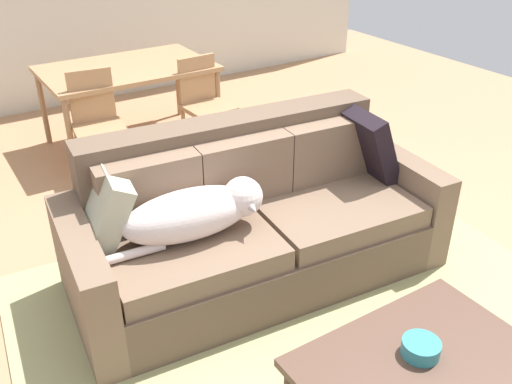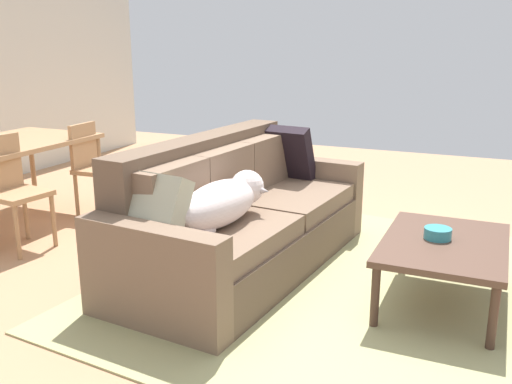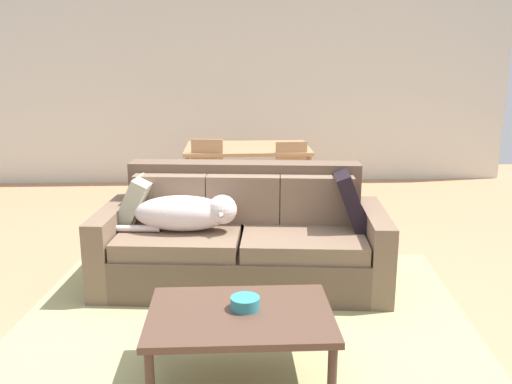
{
  "view_description": "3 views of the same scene",
  "coord_description": "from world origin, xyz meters",
  "px_view_note": "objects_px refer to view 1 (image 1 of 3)",
  "views": [
    {
      "loc": [
        -1.58,
        -2.33,
        2.24
      ],
      "look_at": [
        0.07,
        0.26,
        0.53
      ],
      "focal_mm": 39.68,
      "sensor_mm": 36.0,
      "label": 1
    },
    {
      "loc": [
        -3.53,
        -1.5,
        1.63
      ],
      "look_at": [
        0.07,
        0.09,
        0.57
      ],
      "focal_mm": 39.84,
      "sensor_mm": 36.0,
      "label": 2
    },
    {
      "loc": [
        -0.08,
        -4.09,
        1.84
      ],
      "look_at": [
        0.13,
        0.22,
        0.76
      ],
      "focal_mm": 38.72,
      "sensor_mm": 36.0,
      "label": 3
    }
  ],
  "objects_px": {
    "dining_table": "(127,73)",
    "dog_on_left_cushion": "(198,212)",
    "dining_chair_near_left": "(97,121)",
    "throw_pillow_by_right_arm": "(366,144)",
    "couch": "(253,222)",
    "coffee_table": "(422,371)",
    "dining_chair_near_right": "(204,101)",
    "throw_pillow_by_left_arm": "(105,209)",
    "bowl_on_coffee_table": "(421,348)"
  },
  "relations": [
    {
      "from": "throw_pillow_by_left_arm",
      "to": "dining_chair_near_right",
      "type": "bearing_deg",
      "value": 48.14
    },
    {
      "from": "coffee_table",
      "to": "bowl_on_coffee_table",
      "type": "distance_m",
      "value": 0.1
    },
    {
      "from": "couch",
      "to": "bowl_on_coffee_table",
      "type": "distance_m",
      "value": 1.4
    },
    {
      "from": "couch",
      "to": "dining_table",
      "type": "distance_m",
      "value": 2.36
    },
    {
      "from": "dog_on_left_cushion",
      "to": "bowl_on_coffee_table",
      "type": "distance_m",
      "value": 1.36
    },
    {
      "from": "couch",
      "to": "throw_pillow_by_right_arm",
      "type": "xyz_separation_m",
      "value": [
        0.88,
        -0.03,
        0.34
      ]
    },
    {
      "from": "bowl_on_coffee_table",
      "to": "dining_table",
      "type": "height_order",
      "value": "dining_table"
    },
    {
      "from": "dog_on_left_cushion",
      "to": "throw_pillow_by_right_arm",
      "type": "relative_size",
      "value": 2.0
    },
    {
      "from": "throw_pillow_by_right_arm",
      "to": "dining_chair_near_right",
      "type": "distance_m",
      "value": 1.84
    },
    {
      "from": "throw_pillow_by_left_arm",
      "to": "bowl_on_coffee_table",
      "type": "relative_size",
      "value": 2.44
    },
    {
      "from": "dining_table",
      "to": "dog_on_left_cushion",
      "type": "bearing_deg",
      "value": -102.61
    },
    {
      "from": "dining_chair_near_left",
      "to": "dining_chair_near_right",
      "type": "distance_m",
      "value": 0.98
    },
    {
      "from": "throw_pillow_by_right_arm",
      "to": "dining_chair_near_left",
      "type": "relative_size",
      "value": 0.52
    },
    {
      "from": "throw_pillow_by_right_arm",
      "to": "coffee_table",
      "type": "distance_m",
      "value": 1.72
    },
    {
      "from": "throw_pillow_by_left_arm",
      "to": "throw_pillow_by_right_arm",
      "type": "bearing_deg",
      "value": -5.33
    },
    {
      "from": "throw_pillow_by_left_arm",
      "to": "coffee_table",
      "type": "height_order",
      "value": "throw_pillow_by_left_arm"
    },
    {
      "from": "dining_chair_near_left",
      "to": "dining_chair_near_right",
      "type": "relative_size",
      "value": 1.04
    },
    {
      "from": "dog_on_left_cushion",
      "to": "dining_table",
      "type": "xyz_separation_m",
      "value": [
        0.55,
        2.45,
        0.06
      ]
    },
    {
      "from": "dog_on_left_cushion",
      "to": "dining_chair_near_left",
      "type": "bearing_deg",
      "value": 93.46
    },
    {
      "from": "couch",
      "to": "dining_chair_near_left",
      "type": "distance_m",
      "value": 1.84
    },
    {
      "from": "throw_pillow_by_right_arm",
      "to": "dog_on_left_cushion",
      "type": "bearing_deg",
      "value": -176.4
    },
    {
      "from": "dog_on_left_cushion",
      "to": "dining_chair_near_left",
      "type": "xyz_separation_m",
      "value": [
        0.06,
        1.91,
        -0.12
      ]
    },
    {
      "from": "throw_pillow_by_left_arm",
      "to": "dining_table",
      "type": "xyz_separation_m",
      "value": [
        0.99,
        2.2,
        0.02
      ]
    },
    {
      "from": "throw_pillow_by_left_arm",
      "to": "coffee_table",
      "type": "xyz_separation_m",
      "value": [
        0.82,
        -1.58,
        -0.28
      ]
    },
    {
      "from": "couch",
      "to": "dining_table",
      "type": "height_order",
      "value": "couch"
    },
    {
      "from": "bowl_on_coffee_table",
      "to": "coffee_table",
      "type": "bearing_deg",
      "value": -121.76
    },
    {
      "from": "throw_pillow_by_left_arm",
      "to": "dining_table",
      "type": "distance_m",
      "value": 2.41
    },
    {
      "from": "dining_chair_near_left",
      "to": "throw_pillow_by_right_arm",
      "type": "bearing_deg",
      "value": -48.83
    },
    {
      "from": "couch",
      "to": "dog_on_left_cushion",
      "type": "distance_m",
      "value": 0.52
    },
    {
      "from": "bowl_on_coffee_table",
      "to": "dining_chair_near_left",
      "type": "relative_size",
      "value": 0.19
    },
    {
      "from": "throw_pillow_by_left_arm",
      "to": "throw_pillow_by_right_arm",
      "type": "relative_size",
      "value": 0.86
    },
    {
      "from": "throw_pillow_by_right_arm",
      "to": "couch",
      "type": "bearing_deg",
      "value": 178.06
    },
    {
      "from": "dining_table",
      "to": "dining_chair_near_left",
      "type": "bearing_deg",
      "value": -132.05
    },
    {
      "from": "dog_on_left_cushion",
      "to": "dining_chair_near_right",
      "type": "bearing_deg",
      "value": 66.54
    },
    {
      "from": "dining_chair_near_left",
      "to": "couch",
      "type": "bearing_deg",
      "value": -71.54
    },
    {
      "from": "throw_pillow_by_left_arm",
      "to": "dining_chair_near_right",
      "type": "xyz_separation_m",
      "value": [
        1.48,
        1.65,
        -0.17
      ]
    },
    {
      "from": "throw_pillow_by_right_arm",
      "to": "dining_table",
      "type": "bearing_deg",
      "value": 107.8
    },
    {
      "from": "coffee_table",
      "to": "dining_table",
      "type": "distance_m",
      "value": 3.8
    },
    {
      "from": "couch",
      "to": "dog_on_left_cushion",
      "type": "height_order",
      "value": "couch"
    },
    {
      "from": "throw_pillow_by_left_arm",
      "to": "coffee_table",
      "type": "distance_m",
      "value": 1.8
    },
    {
      "from": "throw_pillow_by_right_arm",
      "to": "coffee_table",
      "type": "relative_size",
      "value": 0.46
    },
    {
      "from": "bowl_on_coffee_table",
      "to": "dining_chair_near_left",
      "type": "xyz_separation_m",
      "value": [
        -0.35,
        3.2,
        0.05
      ]
    },
    {
      "from": "throw_pillow_by_left_arm",
      "to": "dining_table",
      "type": "relative_size",
      "value": 0.28
    },
    {
      "from": "dining_table",
      "to": "dining_chair_near_right",
      "type": "height_order",
      "value": "dining_chair_near_right"
    },
    {
      "from": "throw_pillow_by_right_arm",
      "to": "dining_table",
      "type": "height_order",
      "value": "throw_pillow_by_right_arm"
    },
    {
      "from": "throw_pillow_by_right_arm",
      "to": "throw_pillow_by_left_arm",
      "type": "bearing_deg",
      "value": 174.67
    },
    {
      "from": "couch",
      "to": "bowl_on_coffee_table",
      "type": "relative_size",
      "value": 14.07
    },
    {
      "from": "dining_chair_near_right",
      "to": "dining_table",
      "type": "bearing_deg",
      "value": 128.69
    },
    {
      "from": "couch",
      "to": "dining_chair_near_right",
      "type": "xyz_separation_m",
      "value": [
        0.61,
        1.78,
        0.14
      ]
    },
    {
      "from": "throw_pillow_by_right_arm",
      "to": "coffee_table",
      "type": "xyz_separation_m",
      "value": [
        -0.93,
        -1.42,
        -0.31
      ]
    }
  ]
}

